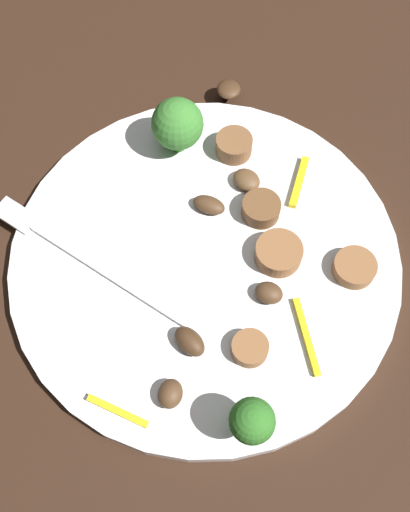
% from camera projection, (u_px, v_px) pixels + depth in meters
% --- Properties ---
extents(ground_plane, '(1.40, 1.40, 0.00)m').
position_uv_depth(ground_plane, '(205.00, 263.00, 0.48)').
color(ground_plane, black).
extents(plate, '(0.30, 0.30, 0.01)m').
position_uv_depth(plate, '(205.00, 259.00, 0.47)').
color(plate, white).
rests_on(plate, ground_plane).
extents(fork, '(0.18, 0.06, 0.00)m').
position_uv_depth(fork, '(74.00, 252.00, 0.47)').
color(fork, silver).
rests_on(fork, plate).
extents(broccoli_floret_0, '(0.03, 0.03, 0.05)m').
position_uv_depth(broccoli_floret_0, '(252.00, 421.00, 0.38)').
color(broccoli_floret_0, '#347525').
rests_on(broccoli_floret_0, plate).
extents(broccoli_floret_1, '(0.04, 0.04, 0.05)m').
position_uv_depth(broccoli_floret_1, '(177.00, 124.00, 0.48)').
color(broccoli_floret_1, '#408630').
rests_on(broccoli_floret_1, plate).
extents(sausage_slice_0, '(0.05, 0.05, 0.01)m').
position_uv_depth(sausage_slice_0, '(355.00, 268.00, 0.46)').
color(sausage_slice_0, brown).
rests_on(sausage_slice_0, plate).
extents(sausage_slice_1, '(0.03, 0.03, 0.01)m').
position_uv_depth(sausage_slice_1, '(250.00, 348.00, 0.43)').
color(sausage_slice_1, brown).
rests_on(sausage_slice_1, plate).
extents(sausage_slice_2, '(0.04, 0.04, 0.02)m').
position_uv_depth(sausage_slice_2, '(234.00, 145.00, 0.50)').
color(sausage_slice_2, brown).
rests_on(sausage_slice_2, plate).
extents(sausage_slice_3, '(0.05, 0.05, 0.01)m').
position_uv_depth(sausage_slice_3, '(279.00, 253.00, 0.46)').
color(sausage_slice_3, brown).
rests_on(sausage_slice_3, plate).
extents(sausage_slice_4, '(0.04, 0.04, 0.01)m').
position_uv_depth(sausage_slice_4, '(265.00, 212.00, 0.48)').
color(sausage_slice_4, brown).
rests_on(sausage_slice_4, plate).
extents(mushroom_0, '(0.03, 0.02, 0.01)m').
position_uv_depth(mushroom_0, '(269.00, 293.00, 0.45)').
color(mushroom_0, '#4C331E').
rests_on(mushroom_0, plate).
extents(mushroom_1, '(0.03, 0.03, 0.01)m').
position_uv_depth(mushroom_1, '(170.00, 394.00, 0.41)').
color(mushroom_1, '#4C331E').
rests_on(mushroom_1, plate).
extents(mushroom_2, '(0.03, 0.02, 0.01)m').
position_uv_depth(mushroom_2, '(190.00, 341.00, 0.43)').
color(mushroom_2, '#422B19').
rests_on(mushroom_2, plate).
extents(mushroom_3, '(0.03, 0.03, 0.01)m').
position_uv_depth(mushroom_3, '(209.00, 205.00, 0.48)').
color(mushroom_3, '#4C331E').
rests_on(mushroom_3, plate).
extents(mushroom_4, '(0.03, 0.02, 0.01)m').
position_uv_depth(mushroom_4, '(246.00, 180.00, 0.49)').
color(mushroom_4, brown).
rests_on(mushroom_4, plate).
extents(mushroom_5, '(0.03, 0.03, 0.01)m').
position_uv_depth(mushroom_5, '(229.00, 89.00, 0.53)').
color(mushroom_5, '#422B19').
rests_on(mushroom_5, plate).
extents(pepper_strip_0, '(0.04, 0.02, 0.00)m').
position_uv_depth(pepper_strip_0, '(118.00, 411.00, 0.41)').
color(pepper_strip_0, yellow).
rests_on(pepper_strip_0, plate).
extents(pepper_strip_1, '(0.03, 0.04, 0.00)m').
position_uv_depth(pepper_strip_1, '(296.00, 179.00, 0.49)').
color(pepper_strip_1, yellow).
rests_on(pepper_strip_1, plate).
extents(pepper_strip_2, '(0.05, 0.03, 0.00)m').
position_uv_depth(pepper_strip_2, '(306.00, 336.00, 0.44)').
color(pepper_strip_2, yellow).
rests_on(pepper_strip_2, plate).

